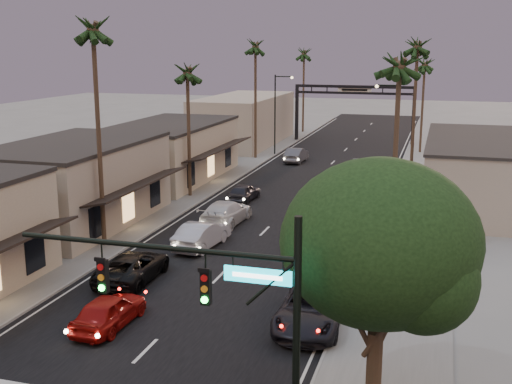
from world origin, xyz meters
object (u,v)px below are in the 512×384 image
Objects in this scene: traffic_signal at (229,306)px; palm_ld at (255,43)px; streetlight_left at (277,108)px; palm_rb at (418,42)px; palm_rc at (425,61)px; oncoming_pickup at (133,267)px; arch at (354,99)px; oncoming_silver at (202,235)px; palm_far at (304,51)px; streetlight_right at (394,126)px; palm_lb at (92,23)px; palm_lc at (187,67)px; oncoming_red at (109,311)px; corner_tree at (382,250)px; curbside_black at (337,269)px; palm_ra at (400,59)px; curbside_near at (312,307)px.

palm_ld is at bearing 105.65° from traffic_signal.
streetlight_left is 22.07m from palm_rb.
oncoming_pickup is at bearing -105.27° from palm_rc.
arch is 13.85m from streetlight_left.
oncoming_pickup is 6.52m from oncoming_silver.
oncoming_pickup is at bearing -86.13° from palm_far.
arch is 1.15× the size of palm_far.
streetlight_right and streetlight_left have the same top height.
palm_lb is 1.25× the size of palm_lc.
oncoming_pickup reaches higher than oncoming_red.
palm_rb reaches higher than palm_lc.
palm_lb is at bearing -90.31° from palm_far.
corner_tree is 1.78× the size of oncoming_silver.
palm_rc is at bearing -107.44° from oncoming_pickup.
palm_ra is at bearing 65.38° from curbside_black.
palm_rc reaches higher than streetlight_right.
oncoming_silver is at bearing -119.02° from palm_rb.
corner_tree is at bearing 42.31° from traffic_signal.
oncoming_red is at bearing -105.85° from streetlight_right.
streetlight_left is 0.59× the size of palm_lb.
palm_far is (-16.90, 54.00, 0.00)m from palm_ra.
corner_tree is 20.86m from oncoming_silver.
palm_lb is at bearing -58.34° from oncoming_red.
palm_far is 67.43m from oncoming_red.
curbside_near is at bearing -161.24° from oncoming_red.
palm_lb is at bearing -112.27° from palm_rc.
palm_rc is 0.92× the size of palm_far.
palm_ld is (-15.52, 10.00, 7.09)m from streetlight_right.
palm_lb is 19.56m from curbside_black.
corner_tree is at bearing -86.11° from streetlight_right.
palm_lc is 2.04× the size of curbside_near.
palm_far reaches higher than traffic_signal.
curbside_near is (14.58, -7.64, -12.55)m from palm_lb.
traffic_signal is at bearing -74.35° from palm_ld.
oncoming_silver is (1.43, 6.36, 0.06)m from oncoming_pickup.
corner_tree is (3.79, 3.45, 0.90)m from traffic_signal.
palm_rb is at bearing -117.65° from oncoming_pickup.
palm_ld is 23.02m from palm_far.
palm_ld is (-18.08, 47.55, 6.44)m from corner_tree.
corner_tree is at bearing -69.70° from curbside_black.
traffic_signal is 12.06m from oncoming_red.
oncoming_pickup is 1.01× the size of curbside_black.
palm_lc reaches higher than arch.
palm_lc reaches higher than traffic_signal.
arch is at bearing 79.84° from palm_lb.
traffic_signal is at bearing -51.56° from palm_lb.
oncoming_silver is (-12.23, 16.09, -5.17)m from corner_tree.
streetlight_right reaches higher than oncoming_pickup.
streetlight_left is (-13.84, 13.00, 0.00)m from streetlight_right.
palm_lc is at bearing -58.80° from oncoming_silver.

